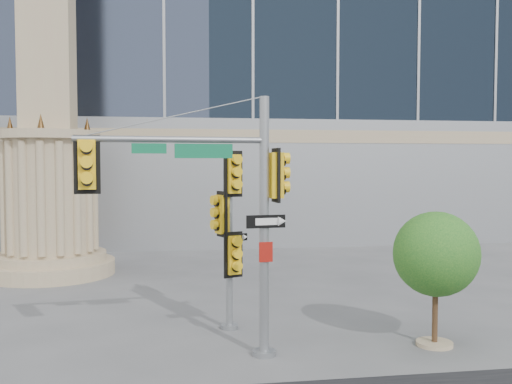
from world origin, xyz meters
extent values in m
plane|color=#545456|center=(0.00, 0.00, 0.00)|extent=(120.00, 120.00, 0.00)
cylinder|color=tan|center=(-6.00, 9.00, 0.25)|extent=(4.40, 4.40, 0.50)
cylinder|color=tan|center=(-6.00, 9.00, 0.65)|extent=(3.80, 3.80, 0.30)
cylinder|color=tan|center=(-6.00, 9.00, 2.80)|extent=(3.00, 3.00, 4.00)
cylinder|color=tan|center=(-6.00, 9.00, 4.95)|extent=(3.50, 3.50, 0.30)
cone|color=#472D14|center=(-4.70, 9.00, 5.35)|extent=(0.24, 0.24, 0.50)
cone|color=#472D14|center=(-7.30, 9.00, 5.35)|extent=(0.24, 0.24, 0.50)
cylinder|color=slate|center=(0.05, -0.52, 0.05)|extent=(0.50, 0.50, 0.11)
cylinder|color=slate|center=(0.05, -0.52, 2.67)|extent=(0.20, 0.20, 5.34)
cylinder|color=slate|center=(-1.80, -0.70, 4.45)|extent=(3.73, 0.49, 0.12)
cube|color=#0C6840|center=(-1.18, -0.66, 4.22)|extent=(1.15, 0.15, 0.28)
cube|color=yellow|center=(-3.40, -0.86, 3.96)|extent=(0.51, 0.30, 1.11)
cube|color=yellow|center=(0.30, -0.50, 3.73)|extent=(0.30, 0.51, 1.11)
cube|color=black|center=(0.07, -0.64, 2.80)|extent=(0.82, 0.11, 0.27)
cube|color=#9A150E|center=(0.07, -0.64, 2.18)|extent=(0.29, 0.05, 0.41)
cylinder|color=slate|center=(-0.45, 1.47, 0.05)|extent=(0.42, 0.42, 0.10)
cylinder|color=slate|center=(-0.45, 1.47, 2.17)|extent=(0.16, 0.16, 4.34)
cube|color=yellow|center=(-0.38, 1.29, 3.73)|extent=(0.53, 0.40, 1.08)
cube|color=yellow|center=(-0.63, 1.40, 2.78)|extent=(0.40, 0.53, 1.08)
cube|color=yellow|center=(-0.38, 1.29, 1.82)|extent=(0.53, 0.40, 1.08)
cube|color=black|center=(-0.27, 1.43, 2.21)|extent=(0.51, 0.22, 0.17)
cylinder|color=tan|center=(3.84, -0.47, 0.04)|extent=(0.79, 0.79, 0.09)
cylinder|color=#382314|center=(3.84, -0.47, 0.79)|extent=(0.12, 0.12, 1.58)
sphere|color=#13531C|center=(3.84, -0.47, 2.02)|extent=(1.84, 1.84, 1.84)
sphere|color=#13531C|center=(4.24, -0.25, 1.76)|extent=(1.14, 1.14, 1.14)
sphere|color=#13531C|center=(3.53, -0.69, 1.80)|extent=(0.97, 0.97, 0.97)
camera|label=1|loc=(-1.90, -11.97, 4.00)|focal=40.00mm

